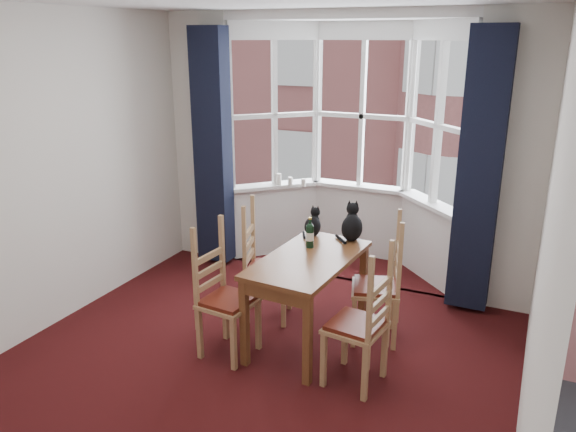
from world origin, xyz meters
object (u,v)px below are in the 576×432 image
Objects in this scene: chair_left_near at (219,300)px; candle_short at (290,181)px; wine_bottle at (310,234)px; dining_table at (308,270)px; cat_left at (313,224)px; candle_tall at (279,179)px; candle_extra at (303,183)px; chair_left_far at (259,270)px; chair_right_near at (367,330)px; chair_right_far at (386,289)px; cat_right at (352,225)px.

candle_short is at bearing 99.63° from chair_left_near.
wine_bottle is at bearing 51.87° from chair_left_near.
dining_table is 1.39× the size of chair_left_near.
cat_left is 2.83× the size of candle_short.
dining_table is 9.57× the size of candle_tall.
candle_extra is (-0.83, 1.81, 0.25)m from dining_table.
chair_right_near is at bearing -27.70° from chair_left_far.
cat_right is at bearing 149.88° from chair_right_far.
candle_short is 0.16m from candle_extra.
candle_tall is 0.14m from candle_short.
candle_tall is (-0.51, 2.20, 0.46)m from chair_left_near.
cat_left is at bearing -172.79° from cat_right.
chair_left_near is at bearing -128.29° from cat_right.
wine_bottle is (0.09, -0.29, 0.01)m from cat_left.
dining_table is 0.70m from chair_right_far.
candle_short is (-1.63, 2.20, 0.45)m from chair_right_near.
dining_table is 0.64m from cat_right.
wine_bottle is at bearing -128.60° from cat_right.
cat_right is at bearing 7.21° from cat_left.
candle_tall reaches higher than dining_table.
cat_left reaches higher than candle_tall.
chair_right_near is at bearing -53.43° from candle_short.
dining_table is at bearing -71.37° from cat_left.
candle_extra is at bearing 9.67° from candle_tall.
dining_table is 1.39× the size of chair_left_far.
candle_extra is at bearing 115.15° from wine_bottle.
chair_right_far is 9.32× the size of candle_short.
cat_left is (-0.82, 0.93, 0.42)m from chair_right_near.
chair_left_far is 1.64m from candle_extra.
chair_right_near is 2.84m from candle_tall.
cat_left is at bearing -57.45° from candle_short.
cat_left is 3.06× the size of candle_extra.
chair_right_near is (0.65, -0.41, -0.20)m from dining_table.
wine_bottle reaches higher than candle_tall.
candle_extra is (-0.65, 1.29, 0.02)m from cat_left.
candle_extra is (0.29, 0.05, -0.02)m from candle_tall.
cat_left reaches higher than chair_left_near.
chair_left_far is at bearing -175.86° from chair_right_far.
cat_right is (0.19, 0.56, 0.25)m from dining_table.
candle_tall is at bearing 103.09° from chair_left_near.
cat_left reaches higher than dining_table.
chair_left_far is at bearing 177.89° from wine_bottle.
dining_table is 0.59m from cat_left.
chair_left_far is (-0.60, 0.24, -0.20)m from dining_table.
cat_left is 0.78× the size of cat_right.
chair_right_near is 3.29× the size of cat_left.
cat_right reaches higher than wine_bottle.
candle_extra is (-1.41, 1.48, 0.44)m from chair_right_far.
chair_right_near is 9.32× the size of candle_short.
chair_left_far is at bearing 158.05° from dining_table.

